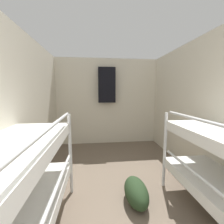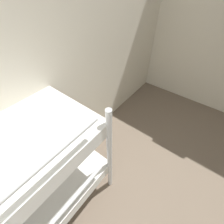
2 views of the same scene
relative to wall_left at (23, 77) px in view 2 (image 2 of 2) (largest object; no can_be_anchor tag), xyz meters
The scene contains 1 object.
wall_left is the anchor object (origin of this frame).
Camera 2 is at (-0.27, 1.80, 1.72)m, focal length 24.00 mm.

